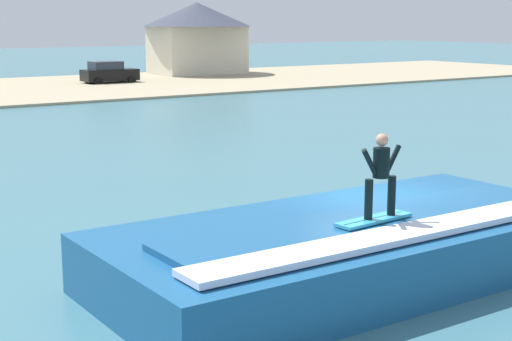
{
  "coord_description": "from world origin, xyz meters",
  "views": [
    {
      "loc": [
        -12.0,
        -12.9,
        5.12
      ],
      "look_at": [
        -1.89,
        1.95,
        1.64
      ],
      "focal_mm": 54.7,
      "sensor_mm": 36.0,
      "label": 1
    }
  ],
  "objects_px": {
    "wave_crest": "(353,247)",
    "house_gabled_white": "(197,31)",
    "surfer": "(381,171)",
    "surfboard": "(374,219)",
    "car_far_shore": "(109,73)"
  },
  "relations": [
    {
      "from": "car_far_shore",
      "to": "wave_crest",
      "type": "bearing_deg",
      "value": -108.13
    },
    {
      "from": "car_far_shore",
      "to": "house_gabled_white",
      "type": "bearing_deg",
      "value": 24.62
    },
    {
      "from": "house_gabled_white",
      "to": "wave_crest",
      "type": "bearing_deg",
      "value": -116.98
    },
    {
      "from": "surfboard",
      "to": "car_far_shore",
      "type": "relative_size",
      "value": 0.41
    },
    {
      "from": "surfer",
      "to": "house_gabled_white",
      "type": "bearing_deg",
      "value": 63.38
    },
    {
      "from": "wave_crest",
      "to": "house_gabled_white",
      "type": "distance_m",
      "value": 58.5
    },
    {
      "from": "wave_crest",
      "to": "surfboard",
      "type": "xyz_separation_m",
      "value": [
        -0.07,
        -0.66,
        0.73
      ]
    },
    {
      "from": "wave_crest",
      "to": "surfer",
      "type": "distance_m",
      "value": 1.79
    },
    {
      "from": "surfboard",
      "to": "car_far_shore",
      "type": "height_order",
      "value": "car_far_shore"
    },
    {
      "from": "car_far_shore",
      "to": "house_gabled_white",
      "type": "xyz_separation_m",
      "value": [
        11.12,
        5.09,
        3.11
      ]
    },
    {
      "from": "wave_crest",
      "to": "house_gabled_white",
      "type": "height_order",
      "value": "house_gabled_white"
    },
    {
      "from": "surfboard",
      "to": "house_gabled_white",
      "type": "xyz_separation_m",
      "value": [
        26.56,
        52.7,
        2.71
      ]
    },
    {
      "from": "surfer",
      "to": "car_far_shore",
      "type": "distance_m",
      "value": 50.04
    },
    {
      "from": "surfer",
      "to": "car_far_shore",
      "type": "relative_size",
      "value": 0.37
    },
    {
      "from": "wave_crest",
      "to": "house_gabled_white",
      "type": "bearing_deg",
      "value": 63.02
    }
  ]
}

